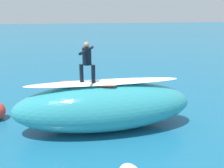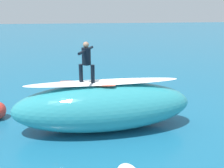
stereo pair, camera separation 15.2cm
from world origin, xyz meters
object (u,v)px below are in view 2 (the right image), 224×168
Objects in this scene: surfer_riding at (86,59)px; surfboard_paddling at (130,100)px; surfboard_riding at (87,83)px; surfer_paddling at (130,96)px.

surfer_riding is 0.73× the size of surfboard_paddling.
surfboard_paddling is (-2.28, -2.95, -1.92)m from surfboard_riding.
surfer_riding reaches higher than surfboard_paddling.
surfboard_riding reaches higher than surfboard_paddling.
surfer_paddling is (-2.28, -3.08, -1.74)m from surfboard_riding.
surfboard_riding is 1.05× the size of surfboard_paddling.
surfboard_paddling is at bearing 0.00° from surfer_paddling.
surfboard_paddling is 1.23× the size of surfer_paddling.
surfer_paddling reaches higher than surfboard_paddling.
surfer_riding reaches higher than surfer_paddling.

